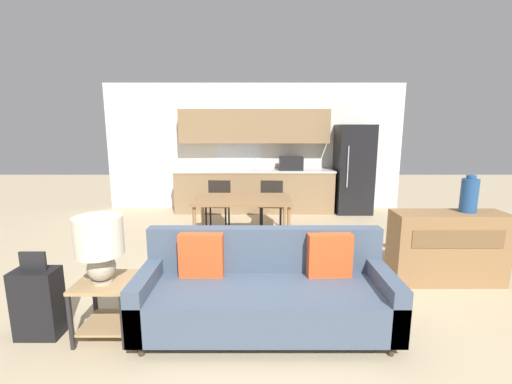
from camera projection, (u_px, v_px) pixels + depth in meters
ground_plane at (252, 323)px, 3.16m from camera, size 20.00×20.00×0.00m
wall_back at (254, 147)px, 7.46m from camera, size 6.40×0.07×2.70m
kitchen_counter at (255, 172)px, 7.26m from camera, size 3.33×0.65×2.15m
refrigerator at (353, 169)px, 7.15m from camera, size 0.72×0.73×1.83m
dining_table at (243, 202)px, 5.20m from camera, size 1.46×0.87×0.72m
couch at (265, 291)px, 3.06m from camera, size 2.18×0.80×0.86m
side_table at (107, 298)px, 2.94m from camera, size 0.46×0.46×0.50m
table_lamp at (99, 242)px, 2.80m from camera, size 0.39×0.39×0.57m
credenza at (447, 247)px, 3.94m from camera, size 1.26×0.40×0.83m
vase at (469, 195)px, 3.85m from camera, size 0.18×0.18×0.42m
dining_chair_far_right at (271, 201)px, 6.03m from camera, size 0.46×0.46×0.85m
dining_chair_far_left at (218, 201)px, 6.05m from camera, size 0.46×0.46×0.85m
suitcase at (38, 302)px, 2.92m from camera, size 0.36×0.22×0.77m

